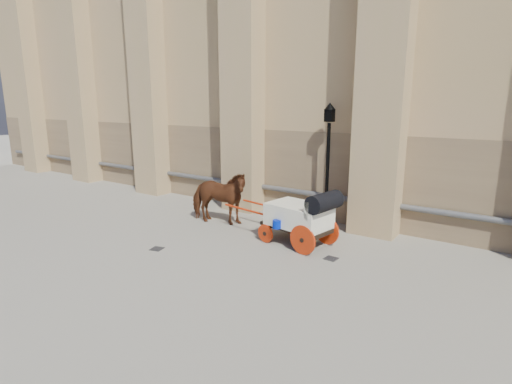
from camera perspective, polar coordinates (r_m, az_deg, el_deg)
The scene contains 6 objects.
ground at distance 11.92m, azimuth -8.28°, elevation -6.89°, with size 90.00×90.00×0.00m, color slate.
horse at distance 13.21m, azimuth -5.43°, elevation -0.77°, with size 0.97×2.14×1.81m, color #5C2915.
carriage at distance 11.26m, azimuth 6.60°, elevation -3.29°, with size 3.86×1.60×1.64m.
street_lamp at distance 12.94m, azimuth 10.21°, elevation 4.28°, with size 0.37×0.37×3.96m.
drain_grate_near at distance 11.49m, azimuth -13.97°, elevation -7.88°, with size 0.32×0.32×0.01m, color black.
drain_grate_far at distance 10.69m, azimuth 10.66°, elevation -9.32°, with size 0.32×0.32×0.01m, color black.
Camera 1 is at (7.72, -8.16, 4.00)m, focal length 28.00 mm.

